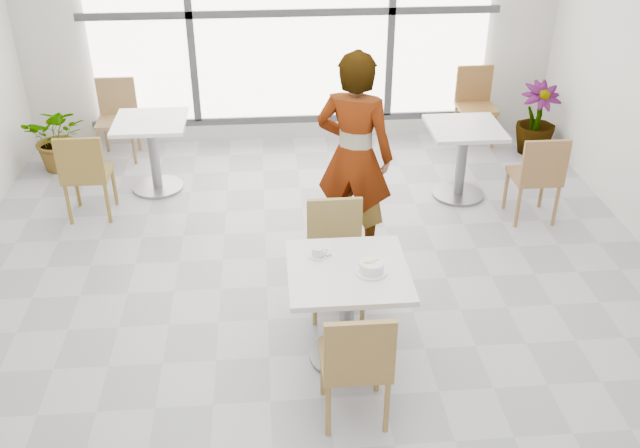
{
  "coord_description": "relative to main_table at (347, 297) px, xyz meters",
  "views": [
    {
      "loc": [
        -0.34,
        -4.31,
        3.33
      ],
      "look_at": [
        0.0,
        -0.3,
        1.0
      ],
      "focal_mm": 39.54,
      "sensor_mm": 36.0,
      "label": 1
    }
  ],
  "objects": [
    {
      "name": "bg_chair_left_near",
      "position": [
        -2.18,
        2.19,
        -0.02
      ],
      "size": [
        0.42,
        0.42,
        0.87
      ],
      "rotation": [
        0.0,
        0.0,
        3.14
      ],
      "color": "olive",
      "rests_on": "ground"
    },
    {
      "name": "bg_table_left",
      "position": [
        -1.64,
        2.78,
        -0.04
      ],
      "size": [
        0.7,
        0.7,
        0.75
      ],
      "color": "white",
      "rests_on": "ground"
    },
    {
      "name": "bg_table_right",
      "position": [
        1.42,
        2.36,
        -0.04
      ],
      "size": [
        0.7,
        0.7,
        0.75
      ],
      "color": "silver",
      "rests_on": "ground"
    },
    {
      "name": "chair_near",
      "position": [
        -0.01,
        -0.62,
        -0.02
      ],
      "size": [
        0.42,
        0.42,
        0.87
      ],
      "rotation": [
        0.0,
        0.0,
        3.14
      ],
      "color": "olive",
      "rests_on": "ground"
    },
    {
      "name": "window",
      "position": [
        -0.17,
        3.91,
        0.98
      ],
      "size": [
        4.6,
        0.07,
        2.52
      ],
      "color": "white",
      "rests_on": "ground"
    },
    {
      "name": "main_table",
      "position": [
        0.0,
        0.0,
        0.0
      ],
      "size": [
        0.8,
        0.8,
        0.75
      ],
      "color": "silver",
      "rests_on": "ground"
    },
    {
      "name": "person",
      "position": [
        0.22,
        1.45,
        0.37
      ],
      "size": [
        0.77,
        0.65,
        1.79
      ],
      "primitive_type": "imported",
      "rotation": [
        0.0,
        0.0,
        2.75
      ],
      "color": "black",
      "rests_on": "ground"
    },
    {
      "name": "floor",
      "position": [
        -0.17,
        0.47,
        -0.52
      ],
      "size": [
        7.0,
        7.0,
        0.0
      ],
      "primitive_type": "plane",
      "color": "#9E9EA5",
      "rests_on": "ground"
    },
    {
      "name": "bg_chair_left_far",
      "position": [
        -2.13,
        3.67,
        -0.02
      ],
      "size": [
        0.42,
        0.42,
        0.87
      ],
      "color": "#9C774C",
      "rests_on": "ground"
    },
    {
      "name": "plant_right",
      "position": [
        2.53,
        3.34,
        -0.12
      ],
      "size": [
        0.49,
        0.49,
        0.81
      ],
      "primitive_type": "imported",
      "rotation": [
        0.0,
        0.0,
        0.07
      ],
      "color": "#4C7C3F",
      "rests_on": "ground"
    },
    {
      "name": "bg_chair_right_near",
      "position": [
        1.98,
        1.8,
        -0.02
      ],
      "size": [
        0.42,
        0.42,
        0.87
      ],
      "rotation": [
        0.0,
        0.0,
        3.14
      ],
      "color": "olive",
      "rests_on": "ground"
    },
    {
      "name": "coffee_cup",
      "position": [
        -0.18,
        0.17,
        0.26
      ],
      "size": [
        0.16,
        0.13,
        0.07
      ],
      "color": "silver",
      "rests_on": "main_table"
    },
    {
      "name": "bg_chair_right_far",
      "position": [
        1.93,
        3.76,
        -0.02
      ],
      "size": [
        0.42,
        0.42,
        0.87
      ],
      "color": "olive",
      "rests_on": "ground"
    },
    {
      "name": "plant_left",
      "position": [
        -2.71,
        3.36,
        -0.16
      ],
      "size": [
        0.67,
        0.59,
        0.73
      ],
      "primitive_type": "imported",
      "rotation": [
        0.0,
        0.0,
        -0.03
      ],
      "color": "#54854C",
      "rests_on": "ground"
    },
    {
      "name": "chair_far",
      "position": [
        -0.01,
        0.65,
        -0.02
      ],
      "size": [
        0.42,
        0.42,
        0.87
      ],
      "color": "olive",
      "rests_on": "ground"
    },
    {
      "name": "wall_back",
      "position": [
        -0.17,
        3.97,
        0.98
      ],
      "size": [
        6.0,
        0.0,
        6.0
      ],
      "primitive_type": "plane",
      "rotation": [
        1.57,
        0.0,
        0.0
      ],
      "color": "silver",
      "rests_on": "ground"
    },
    {
      "name": "oatmeal_bowl",
      "position": [
        0.15,
        -0.06,
        0.27
      ],
      "size": [
        0.21,
        0.21,
        0.09
      ],
      "color": "white",
      "rests_on": "main_table"
    }
  ]
}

